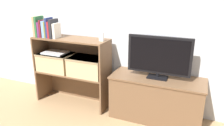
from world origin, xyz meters
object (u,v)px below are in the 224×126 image
Objects in this scene: tv_stand at (156,98)px; book_navy at (49,28)px; book_maroon at (43,28)px; laptop at (55,53)px; book_ivory at (57,31)px; storage_basket_right at (87,66)px; book_plum at (42,29)px; book_forest at (40,26)px; book_olive at (48,29)px; storage_basket_left at (56,61)px; book_skyblue at (45,29)px; tv at (159,56)px; book_charcoal at (54,29)px; baby_monitor at (102,37)px; book_crimson at (51,30)px; book_tan at (37,26)px.

book_navy is at bearing -176.07° from tv_stand.
book_maroon reaches higher than laptop.
book_navy is 0.34m from laptop.
book_ivory reaches higher than storage_basket_right.
book_plum is 0.89× the size of book_maroon.
book_forest is at bearing 180.00° from book_ivory.
book_olive is (-1.38, -0.09, 0.72)m from tv_stand.
book_olive is 0.44× the size of storage_basket_left.
book_ivory is 0.41× the size of storage_basket_right.
book_olive is at bearing 0.00° from book_skyblue.
book_maroon is (-1.45, -0.09, 0.22)m from tv.
book_ivory is at bearing -30.14° from storage_basket_left.
book_charcoal reaches higher than baby_monitor.
book_charcoal is at bearing 0.00° from book_forest.
book_charcoal is at bearing 0.00° from book_crimson.
book_charcoal is 0.44m from storage_basket_left.
storage_basket_left is (0.12, 0.05, -0.43)m from book_maroon.
tv is 1.54× the size of storage_basket_right.
book_skyblue is at bearing 0.00° from book_maroon.
book_charcoal reaches higher than book_skyblue.
book_ivory is at bearing -175.81° from tv.
tv is 3.75× the size of book_ivory.
storage_basket_right is (0.47, 0.00, 0.00)m from storage_basket_left.
book_ivory is at bearing 0.00° from book_maroon.
laptop is at bearing -178.70° from baby_monitor.
baby_monitor is at bearing 4.19° from book_tan.
book_olive is 0.86× the size of book_charcoal.
tv_stand is at bearing 2.94° from storage_basket_right.
book_crimson is (0.18, 0.00, -0.03)m from book_forest.
book_forest is 1.26× the size of book_skyblue.
tv_stand is at bearing 2.51° from baby_monitor.
tv_stand is 4.50× the size of book_charcoal.
book_forest is at bearing 180.00° from book_olive.
book_plum is 0.42× the size of storage_basket_left.
storage_basket_left is at bearing 180.00° from laptop.
book_maroon is 0.78m from baby_monitor.
tv is 5.37× the size of baby_monitor.
book_maroon is (0.03, 0.00, 0.01)m from book_plum.
book_navy is at bearing 180.00° from book_ivory.
book_skyblue is at bearing -0.00° from book_tan.
book_crimson is 0.45× the size of storage_basket_left.
book_forest is 0.84m from baby_monitor.
book_forest is 1.36× the size of book_plum.
book_skyblue is 0.03m from book_olive.
book_skyblue reaches higher than tv_stand.
book_olive is 0.10m from book_charcoal.
storage_basket_right is at bearing 4.54° from book_plum.
book_tan is at bearing 180.00° from book_maroon.
book_olive is (0.03, 0.00, -0.00)m from book_skyblue.
book_tan is 0.84× the size of laptop.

